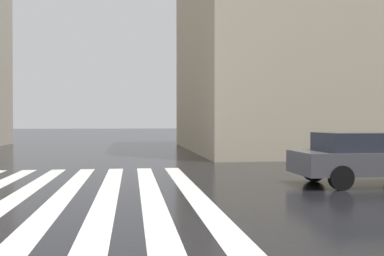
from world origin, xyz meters
TOP-DOWN VIEW (x-y plane):
  - ground_plane at (0.00, 0.00)m, footprint 220.00×220.00m
  - zebra_crossing at (4.00, 2.28)m, footprint 13.00×6.50m
  - car_dark_grey at (5.50, -5.62)m, footprint 1.85×4.10m

SIDE VIEW (x-z plane):
  - ground_plane at x=0.00m, z-range 0.00..0.00m
  - zebra_crossing at x=4.00m, z-range 0.00..0.01m
  - car_dark_grey at x=5.50m, z-range 0.05..1.46m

